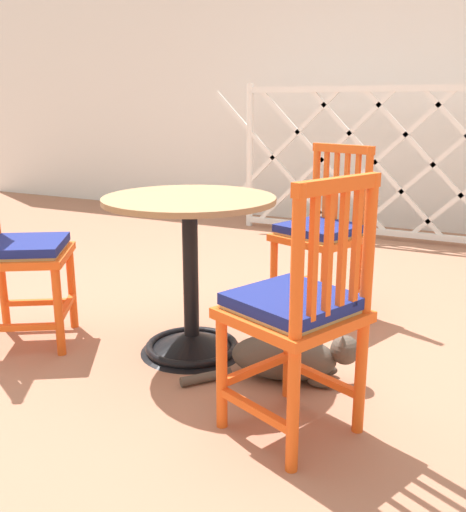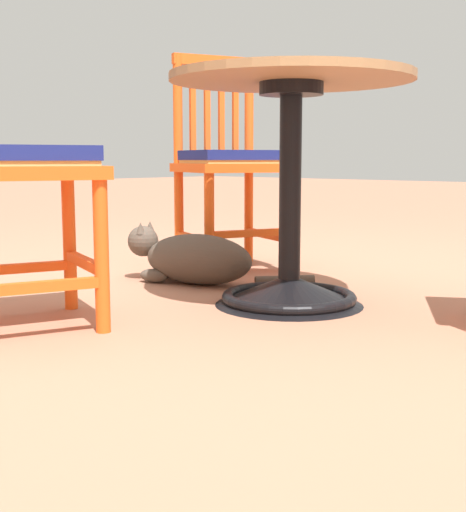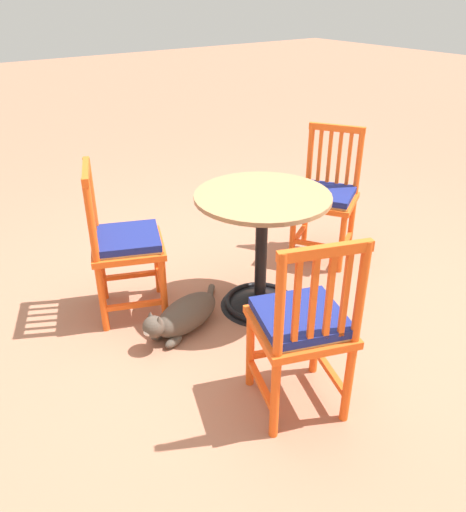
{
  "view_description": "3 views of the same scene",
  "coord_description": "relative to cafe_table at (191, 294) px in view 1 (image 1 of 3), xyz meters",
  "views": [
    {
      "loc": [
        1.2,
        -2.2,
        1.12
      ],
      "look_at": [
        0.12,
        -0.03,
        0.47
      ],
      "focal_mm": 39.99,
      "sensor_mm": 36.0,
      "label": 1
    },
    {
      "loc": [
        -1.43,
        1.66,
        0.47
      ],
      "look_at": [
        0.06,
        0.05,
        0.16
      ],
      "focal_mm": 48.64,
      "sensor_mm": 36.0,
      "label": 2
    },
    {
      "loc": [
        1.59,
        1.94,
        1.76
      ],
      "look_at": [
        0.07,
        -0.17,
        0.35
      ],
      "focal_mm": 35.75,
      "sensor_mm": 36.0,
      "label": 3
    }
  ],
  "objects": [
    {
      "name": "orange_chair_facing_out",
      "position": [
        -0.77,
        -0.26,
        0.16
      ],
      "size": [
        0.55,
        0.55,
        0.91
      ],
      "color": "#EA5619",
      "rests_on": "ground_plane"
    },
    {
      "name": "ground_plane",
      "position": [
        0.07,
        0.08,
        -0.28
      ],
      "size": [
        24.0,
        24.0,
        0.0
      ],
      "primitive_type": "plane",
      "color": "#A36B51"
    },
    {
      "name": "cafe_table",
      "position": [
        0.0,
        0.0,
        0.0
      ],
      "size": [
        0.76,
        0.76,
        0.73
      ],
      "color": "black",
      "rests_on": "ground_plane"
    },
    {
      "name": "building_wall_backdrop",
      "position": [
        0.07,
        3.32,
        1.12
      ],
      "size": [
        10.0,
        0.2,
        2.8
      ],
      "primitive_type": "cube",
      "color": "white",
      "rests_on": "ground_plane"
    },
    {
      "name": "lattice_fence_panel",
      "position": [
        0.65,
        2.71,
        0.36
      ],
      "size": [
        3.95,
        0.06,
        1.3
      ],
      "color": "white",
      "rests_on": "ground_plane"
    },
    {
      "name": "tabby_cat",
      "position": [
        0.52,
        -0.05,
        -0.19
      ],
      "size": [
        0.67,
        0.43,
        0.23
      ],
      "color": "#4C4238",
      "rests_on": "ground_plane"
    },
    {
      "name": "orange_chair_at_corner",
      "position": [
        0.66,
        -0.42,
        0.16
      ],
      "size": [
        0.52,
        0.52,
        0.91
      ],
      "color": "#EA5619",
      "rests_on": "ground_plane"
    },
    {
      "name": "orange_chair_tucked_in",
      "position": [
        0.37,
        0.75,
        0.16
      ],
      "size": [
        0.51,
        0.51,
        0.91
      ],
      "color": "#EA5619",
      "rests_on": "ground_plane"
    }
  ]
}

